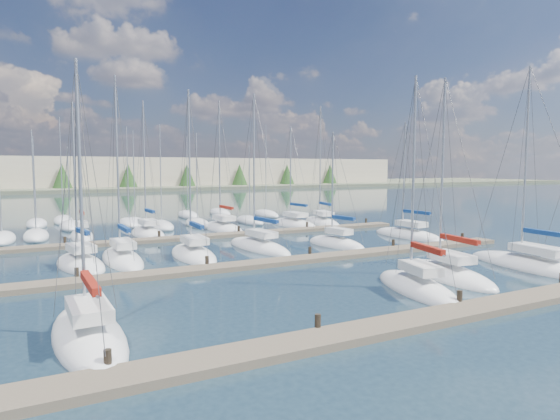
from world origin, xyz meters
name	(u,v)px	position (x,y,z in m)	size (l,w,h in m)	color
ground	(142,212)	(0.00, 60.00, 0.00)	(400.00, 400.00, 0.00)	#223745
dock_near	(409,323)	(0.00, 2.01, 0.15)	(44.00, 1.93, 1.10)	#6B5E4C
dock_mid	(267,263)	(0.00, 16.01, 0.15)	(44.00, 1.93, 1.10)	#6B5E4C
dock_far	(203,237)	(0.00, 30.01, 0.15)	(44.00, 1.93, 1.10)	#6B5E4C
sailboat_b	(88,336)	(-12.28, 6.51, 0.17)	(2.95, 8.48, 11.65)	white
sailboat_e	(446,275)	(8.26, 7.71, 0.18)	(3.62, 8.33, 12.90)	white
sailboat_n	(82,236)	(-10.31, 35.74, 0.20)	(2.04, 6.67, 12.32)	white
sailboat_q	(294,224)	(12.38, 34.60, 0.17)	(3.54, 8.63, 12.25)	white
sailboat_r	(322,222)	(16.20, 34.46, 0.19)	(4.31, 9.45, 14.76)	white
sailboat_o	(148,233)	(-4.31, 34.55, 0.19)	(3.10, 7.62, 14.10)	white
sailboat_k	(259,247)	(2.24, 22.19, 0.19)	(3.32, 9.13, 13.54)	white
sailboat_l	(336,244)	(8.75, 20.43, 0.18)	(3.12, 6.92, 10.51)	white
sailboat_d	(416,288)	(4.35, 6.15, 0.19)	(3.94, 7.79, 12.39)	white
sailboat_p	(223,228)	(3.80, 35.02, 0.18)	(3.11, 8.81, 14.69)	white
sailboat_m	(408,235)	(17.98, 21.69, 0.18)	(3.12, 8.63, 11.89)	white
sailboat_f	(532,266)	(15.35, 6.99, 0.18)	(3.72, 10.30, 14.18)	white
sailboat_i	(122,259)	(-8.66, 21.99, 0.19)	(2.71, 8.65, 14.01)	white
sailboat_j	(193,254)	(-3.60, 21.33, 0.18)	(2.94, 7.93, 13.28)	white
sailboat_h	(80,264)	(-11.49, 21.40, 0.18)	(3.81, 7.28, 11.88)	white
distant_boats	(131,223)	(-4.34, 43.76, 0.29)	(36.93, 20.75, 13.30)	#9EA0A5
shoreline	(40,165)	(-13.29, 149.77, 7.44)	(400.00, 60.00, 38.00)	#666B51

